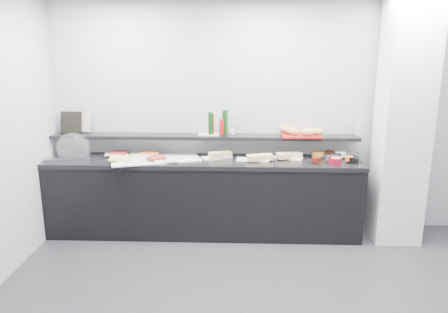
{
  "coord_description": "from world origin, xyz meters",
  "views": [
    {
      "loc": [
        -0.28,
        -3.14,
        2.17
      ],
      "look_at": [
        -0.45,
        1.45,
        1.0
      ],
      "focal_mm": 35.0,
      "sensor_mm": 36.0,
      "label": 1
    }
  ],
  "objects_px": {
    "sandwich_plate_mid": "(253,160)",
    "carafe": "(359,124)",
    "condiment_tray": "(209,134)",
    "bread_tray": "(301,135)",
    "cloche_base": "(69,156)",
    "framed_print": "(71,122)"
  },
  "relations": [
    {
      "from": "sandwich_plate_mid",
      "to": "carafe",
      "type": "xyz_separation_m",
      "value": [
        1.21,
        0.17,
        0.39
      ]
    },
    {
      "from": "cloche_base",
      "to": "condiment_tray",
      "type": "xyz_separation_m",
      "value": [
        1.62,
        0.19,
        0.24
      ]
    },
    {
      "from": "condiment_tray",
      "to": "carafe",
      "type": "bearing_deg",
      "value": -2.36
    },
    {
      "from": "cloche_base",
      "to": "condiment_tray",
      "type": "distance_m",
      "value": 1.65
    },
    {
      "from": "cloche_base",
      "to": "carafe",
      "type": "relative_size",
      "value": 1.63
    },
    {
      "from": "bread_tray",
      "to": "framed_print",
      "type": "bearing_deg",
      "value": 177.02
    },
    {
      "from": "cloche_base",
      "to": "carafe",
      "type": "bearing_deg",
      "value": -11.71
    },
    {
      "from": "sandwich_plate_mid",
      "to": "carafe",
      "type": "bearing_deg",
      "value": 11.65
    },
    {
      "from": "sandwich_plate_mid",
      "to": "bread_tray",
      "type": "relative_size",
      "value": 0.83
    },
    {
      "from": "framed_print",
      "to": "sandwich_plate_mid",
      "type": "bearing_deg",
      "value": -4.36
    },
    {
      "from": "sandwich_plate_mid",
      "to": "bread_tray",
      "type": "bearing_deg",
      "value": 21.2
    },
    {
      "from": "framed_print",
      "to": "carafe",
      "type": "distance_m",
      "value": 3.38
    },
    {
      "from": "condiment_tray",
      "to": "cloche_base",
      "type": "bearing_deg",
      "value": -173.85
    },
    {
      "from": "framed_print",
      "to": "carafe",
      "type": "xyz_separation_m",
      "value": [
        3.37,
        -0.08,
        0.02
      ]
    },
    {
      "from": "framed_print",
      "to": "bread_tray",
      "type": "relative_size",
      "value": 0.59
    },
    {
      "from": "sandwich_plate_mid",
      "to": "condiment_tray",
      "type": "height_order",
      "value": "condiment_tray"
    },
    {
      "from": "cloche_base",
      "to": "bread_tray",
      "type": "relative_size",
      "value": 1.11
    },
    {
      "from": "condiment_tray",
      "to": "bread_tray",
      "type": "relative_size",
      "value": 0.56
    },
    {
      "from": "cloche_base",
      "to": "sandwich_plate_mid",
      "type": "distance_m",
      "value": 2.14
    },
    {
      "from": "cloche_base",
      "to": "condiment_tray",
      "type": "bearing_deg",
      "value": -7.33
    },
    {
      "from": "sandwich_plate_mid",
      "to": "cloche_base",
      "type": "bearing_deg",
      "value": -177.09
    },
    {
      "from": "framed_print",
      "to": "bread_tray",
      "type": "height_order",
      "value": "framed_print"
    }
  ]
}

